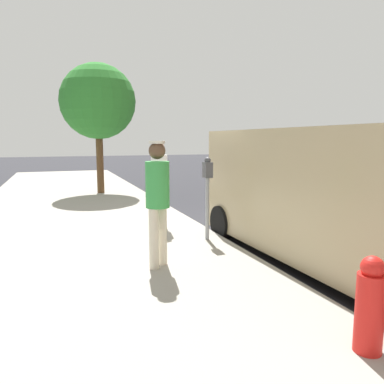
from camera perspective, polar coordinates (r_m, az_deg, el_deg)
ground_plane at (r=8.25m, az=8.91°, el=-5.94°), size 80.00×80.00×0.00m
sidewalk_slab at (r=7.25m, az=-16.28°, el=-7.52°), size 5.00×32.00×0.15m
parking_meter_near at (r=6.74m, az=2.40°, el=1.23°), size 0.14×0.18×1.52m
pedestrian_in_white at (r=7.74m, az=-5.04°, el=2.20°), size 0.34×0.34×1.81m
pedestrian_in_green at (r=5.28m, az=-5.31°, el=-0.47°), size 0.34×0.34×1.81m
parked_van at (r=6.16m, az=21.45°, el=-0.22°), size 2.26×5.26×2.15m
street_tree at (r=13.26m, az=-14.27°, el=13.28°), size 2.53×2.53×4.38m
fire_hydrant at (r=3.66m, az=25.69°, el=-15.49°), size 0.24×0.24×0.86m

